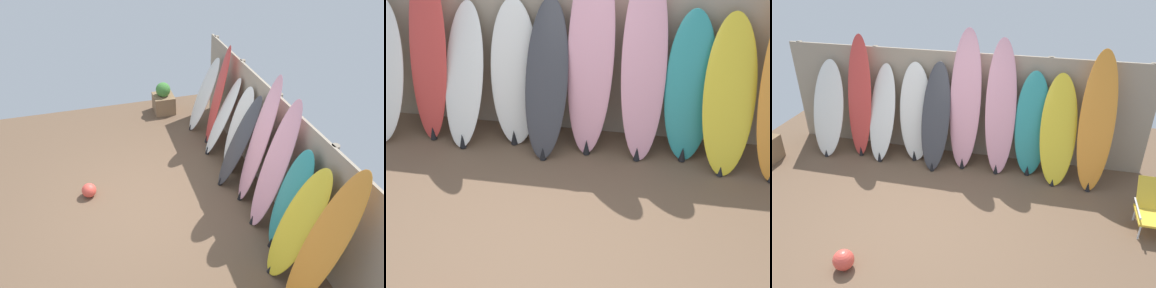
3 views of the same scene
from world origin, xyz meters
TOP-DOWN VIEW (x-y plane):
  - ground at (0.00, 0.00)m, footprint 7.68×7.68m
  - fence_back at (-0.00, 2.01)m, footprint 6.08×0.11m
  - surfboard_white_0 at (-2.21, 1.56)m, footprint 0.58×0.69m
  - surfboard_red_1 at (-1.64, 1.65)m, footprint 0.49×0.52m
  - surfboard_white_2 at (-1.23, 1.62)m, footprint 0.50×0.70m
  - surfboard_white_3 at (-0.67, 1.70)m, footprint 0.59×0.53m
  - surfboard_charcoal_4 at (-0.27, 1.56)m, footprint 0.49×0.72m
  - surfboard_pink_5 at (0.19, 1.68)m, footprint 0.54×0.57m
  - surfboard_pink_6 at (0.76, 1.67)m, footprint 0.53×0.62m
  - surfboard_teal_7 at (1.26, 1.68)m, footprint 0.56×0.48m
  - surfboard_yellow_8 at (1.66, 1.57)m, footprint 0.59×0.70m
  - surfboard_orange_9 at (2.19, 1.56)m, footprint 0.51×0.70m
  - beach_chair at (2.96, 0.64)m, footprint 0.50×0.58m
  - beach_ball at (-0.60, -0.97)m, footprint 0.24×0.24m

SIDE VIEW (x-z plane):
  - ground at x=0.00m, z-range 0.00..0.00m
  - beach_ball at x=-0.60m, z-range 0.00..0.24m
  - beach_chair at x=2.96m, z-range 0.01..0.63m
  - surfboard_white_2 at x=-1.23m, z-range -0.01..1.55m
  - surfboard_white_0 at x=-2.21m, z-range -0.01..1.58m
  - surfboard_white_3 at x=-0.67m, z-range -0.01..1.61m
  - surfboard_yellow_8 at x=1.66m, z-range -0.01..1.62m
  - surfboard_teal_7 at x=1.26m, z-range -0.01..1.63m
  - surfboard_charcoal_4 at x=-0.27m, z-range -0.01..1.67m
  - fence_back at x=0.00m, z-range 0.00..1.80m
  - surfboard_red_1 at x=-1.64m, z-range -0.01..2.02m
  - surfboard_orange_9 at x=2.19m, z-range -0.01..2.02m
  - surfboard_pink_6 at x=0.76m, z-range -0.01..2.08m
  - surfboard_pink_5 at x=0.19m, z-range -0.01..2.20m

